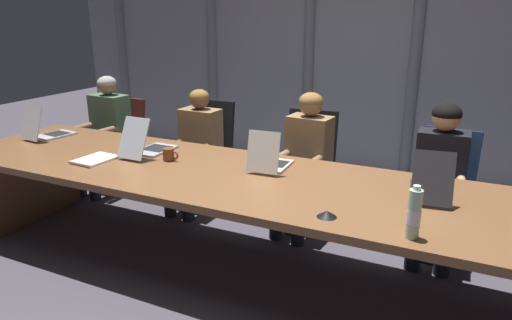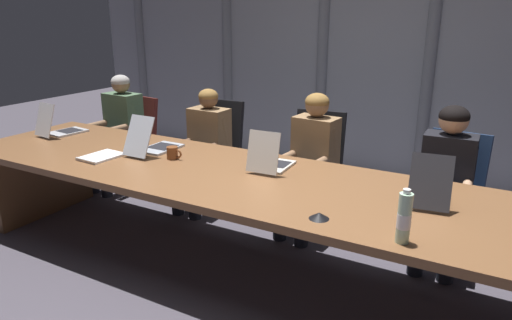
{
  "view_description": "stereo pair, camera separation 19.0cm",
  "coord_description": "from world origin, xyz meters",
  "views": [
    {
      "loc": [
        1.23,
        -2.62,
        1.77
      ],
      "look_at": [
        -0.07,
        0.07,
        0.83
      ],
      "focal_mm": 32.79,
      "sensor_mm": 36.0,
      "label": 1
    },
    {
      "loc": [
        1.4,
        -2.53,
        1.77
      ],
      "look_at": [
        -0.07,
        0.07,
        0.83
      ],
      "focal_mm": 32.79,
      "sensor_mm": 36.0,
      "label": 2
    }
  ],
  "objects": [
    {
      "name": "person_right_mid",
      "position": [
        1.04,
        0.86,
        0.66
      ],
      "size": [
        0.38,
        0.55,
        1.15
      ],
      "rotation": [
        0.0,
        0.0,
        -1.54
      ],
      "color": "black",
      "rests_on": "ground_plane"
    },
    {
      "name": "laptop_center",
      "position": [
        -0.03,
        0.22,
        0.78
      ],
      "size": [
        0.25,
        0.38,
        0.29
      ],
      "rotation": [
        0.0,
        0.0,
        1.62
      ],
      "color": "beige",
      "rests_on": "conference_table"
    },
    {
      "name": "laptop_right_mid",
      "position": [
        1.04,
        0.16,
        0.78
      ],
      "size": [
        0.28,
        0.46,
        0.31
      ],
      "rotation": [
        0.0,
        0.0,
        1.7
      ],
      "color": "#2D2D33",
      "rests_on": "conference_table"
    },
    {
      "name": "office_chair_center",
      "position": [
        -0.03,
        1.02,
        0.36
      ],
      "size": [
        0.6,
        0.6,
        0.96
      ],
      "rotation": [
        0.0,
        0.0,
        -1.47
      ],
      "color": "black",
      "rests_on": "ground_plane"
    },
    {
      "name": "office_chair_right_mid",
      "position": [
        1.06,
        1.02,
        0.35
      ],
      "size": [
        0.6,
        0.6,
        0.92
      ],
      "rotation": [
        0.0,
        0.0,
        -1.7
      ],
      "color": "navy",
      "rests_on": "ground_plane"
    },
    {
      "name": "laptop_left_end",
      "position": [
        -2.12,
        0.16,
        0.78
      ],
      "size": [
        0.27,
        0.43,
        0.3
      ],
      "rotation": [
        0.0,
        0.0,
        1.45
      ],
      "color": "#BCBCC1",
      "rests_on": "conference_table"
    },
    {
      "name": "person_left_mid",
      "position": [
        -1.06,
        0.85,
        0.63
      ],
      "size": [
        0.38,
        0.56,
        1.11
      ],
      "rotation": [
        0.0,
        0.0,
        -1.61
      ],
      "color": "olive",
      "rests_on": "ground_plane"
    },
    {
      "name": "conference_table",
      "position": [
        0.0,
        0.0,
        0.6
      ],
      "size": [
        4.93,
        1.13,
        0.73
      ],
      "color": "brown",
      "rests_on": "ground_plane"
    },
    {
      "name": "conference_mic_left_side",
      "position": [
        0.58,
        -0.39,
        0.74
      ],
      "size": [
        0.11,
        0.11,
        0.03
      ],
      "primitive_type": "cone",
      "color": "black",
      "rests_on": "conference_table"
    },
    {
      "name": "person_center",
      "position": [
        -0.0,
        0.86,
        0.66
      ],
      "size": [
        0.4,
        0.57,
        1.16
      ],
      "rotation": [
        0.0,
        0.0,
        -1.67
      ],
      "color": "olive",
      "rests_on": "ground_plane"
    },
    {
      "name": "water_bottle_primary",
      "position": [
        1.02,
        -0.44,
        0.85
      ],
      "size": [
        0.07,
        0.07,
        0.27
      ],
      "color": "#ADD1B2",
      "rests_on": "conference_table"
    },
    {
      "name": "coffee_mug_near",
      "position": [
        -0.78,
        0.07,
        0.77
      ],
      "size": [
        0.13,
        0.08,
        0.09
      ],
      "color": "brown",
      "rests_on": "conference_table"
    },
    {
      "name": "ground_plane",
      "position": [
        0.0,
        0.0,
        0.0
      ],
      "size": [
        14.9,
        14.9,
        0.0
      ],
      "primitive_type": "plane",
      "color": "#47424C"
    },
    {
      "name": "person_left_end",
      "position": [
        -2.15,
        0.86,
        0.66
      ],
      "size": [
        0.41,
        0.56,
        1.17
      ],
      "rotation": [
        0.0,
        0.0,
        -1.64
      ],
      "color": "#4C6B4C",
      "rests_on": "ground_plane"
    },
    {
      "name": "office_chair_left_end",
      "position": [
        -2.13,
        1.02,
        0.35
      ],
      "size": [
        0.6,
        0.6,
        0.92
      ],
      "rotation": [
        0.0,
        0.0,
        -1.7
      ],
      "color": "#511E19",
      "rests_on": "ground_plane"
    },
    {
      "name": "office_chair_left_mid",
      "position": [
        -1.06,
        1.02,
        0.36
      ],
      "size": [
        0.6,
        0.6,
        0.97
      ],
      "rotation": [
        0.0,
        0.0,
        -1.54
      ],
      "color": "black",
      "rests_on": "ground_plane"
    },
    {
      "name": "curtain_backdrop",
      "position": [
        0.0,
        2.46,
        1.43
      ],
      "size": [
        7.45,
        0.17,
        2.86
      ],
      "color": "gray",
      "rests_on": "ground_plane"
    },
    {
      "name": "spiral_notepad",
      "position": [
        -1.27,
        -0.17,
        0.73
      ],
      "size": [
        0.24,
        0.32,
        0.03
      ],
      "rotation": [
        0.0,
        0.0,
        -0.07
      ],
      "color": "silver",
      "rests_on": "conference_table"
    },
    {
      "name": "laptop_left_mid",
      "position": [
        -1.03,
        0.15,
        0.78
      ],
      "size": [
        0.23,
        0.48,
        0.31
      ],
      "rotation": [
        0.0,
        0.0,
        1.56
      ],
      "color": "#A8ADB7",
      "rests_on": "conference_table"
    }
  ]
}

